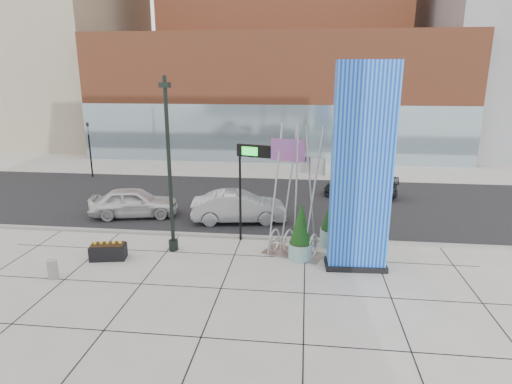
# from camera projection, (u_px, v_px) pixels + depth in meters

# --- Properties ---
(ground) EXTENTS (160.00, 160.00, 0.00)m
(ground) POSITION_uv_depth(u_px,v_px,m) (200.00, 275.00, 16.51)
(ground) COLOR #9E9991
(ground) RESTS_ON ground
(street_asphalt) EXTENTS (80.00, 12.00, 0.02)m
(street_asphalt) POSITION_uv_depth(u_px,v_px,m) (240.00, 201.00, 26.08)
(street_asphalt) COLOR black
(street_asphalt) RESTS_ON ground
(curb_edge) EXTENTS (80.00, 0.30, 0.12)m
(curb_edge) POSITION_uv_depth(u_px,v_px,m) (221.00, 236.00, 20.33)
(curb_edge) COLOR gray
(curb_edge) RESTS_ON ground
(tower_podium) EXTENTS (34.00, 10.00, 11.00)m
(tower_podium) POSITION_uv_depth(u_px,v_px,m) (277.00, 96.00, 40.79)
(tower_podium) COLOR brown
(tower_podium) RESTS_ON ground
(tower_glass_front) EXTENTS (34.00, 0.60, 5.00)m
(tower_glass_front) POSITION_uv_depth(u_px,v_px,m) (272.00, 134.00, 36.99)
(tower_glass_front) COLOR #8CA5B2
(tower_glass_front) RESTS_ON ground
(blue_pylon) EXTENTS (2.44, 1.17, 7.97)m
(blue_pylon) POSITION_uv_depth(u_px,v_px,m) (361.00, 174.00, 16.12)
(blue_pylon) COLOR #0B2FB0
(blue_pylon) RESTS_ON ground
(lamp_post) EXTENTS (0.50, 0.41, 7.44)m
(lamp_post) POSITION_uv_depth(u_px,v_px,m) (170.00, 183.00, 18.05)
(lamp_post) COLOR black
(lamp_post) RESTS_ON ground
(public_art_sculpture) EXTENTS (2.76, 2.05, 5.63)m
(public_art_sculpture) POSITION_uv_depth(u_px,v_px,m) (294.00, 222.00, 17.97)
(public_art_sculpture) COLOR #A9ACAE
(public_art_sculpture) RESTS_ON ground
(concrete_bollard) EXTENTS (0.38, 0.38, 0.74)m
(concrete_bollard) POSITION_uv_depth(u_px,v_px,m) (53.00, 269.00, 16.15)
(concrete_bollard) COLOR gray
(concrete_bollard) RESTS_ON ground
(overhead_street_sign) EXTENTS (2.09, 0.78, 4.51)m
(overhead_street_sign) POSITION_uv_depth(u_px,v_px,m) (257.00, 159.00, 18.92)
(overhead_street_sign) COLOR black
(overhead_street_sign) RESTS_ON ground
(round_planter_east) EXTENTS (1.04, 1.04, 2.61)m
(round_planter_east) POSITION_uv_depth(u_px,v_px,m) (378.00, 228.00, 17.92)
(round_planter_east) COLOR #7EAAA2
(round_planter_east) RESTS_ON ground
(round_planter_mid) EXTENTS (1.10, 1.10, 2.74)m
(round_planter_mid) POSITION_uv_depth(u_px,v_px,m) (333.00, 218.00, 19.03)
(round_planter_mid) COLOR #7EAAA2
(round_planter_mid) RESTS_ON ground
(round_planter_west) EXTENTS (1.00, 1.00, 2.49)m
(round_planter_west) POSITION_uv_depth(u_px,v_px,m) (301.00, 232.00, 17.63)
(round_planter_west) COLOR #7EAAA2
(round_planter_west) RESTS_ON ground
(box_planter_north) EXTENTS (1.54, 0.97, 0.79)m
(box_planter_north) POSITION_uv_depth(u_px,v_px,m) (108.00, 251.00, 17.84)
(box_planter_north) COLOR black
(box_planter_north) RESTS_ON ground
(car_white_west) EXTENTS (4.91, 2.76, 1.58)m
(car_white_west) POSITION_uv_depth(u_px,v_px,m) (134.00, 202.00, 23.09)
(car_white_west) COLOR silver
(car_white_west) RESTS_ON ground
(car_silver_mid) EXTENTS (5.06, 2.43, 1.60)m
(car_silver_mid) POSITION_uv_depth(u_px,v_px,m) (239.00, 207.00, 22.24)
(car_silver_mid) COLOR #9DA1A5
(car_silver_mid) RESTS_ON ground
(car_dark_east) EXTENTS (4.77, 2.58, 1.31)m
(car_dark_east) POSITION_uv_depth(u_px,v_px,m) (360.00, 187.00, 26.80)
(car_dark_east) COLOR black
(car_dark_east) RESTS_ON ground
(traffic_signal) EXTENTS (0.15, 0.18, 4.10)m
(traffic_signal) POSITION_uv_depth(u_px,v_px,m) (90.00, 147.00, 31.61)
(traffic_signal) COLOR black
(traffic_signal) RESTS_ON ground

